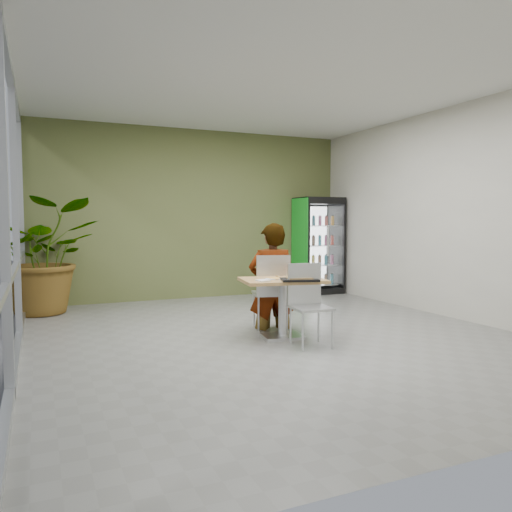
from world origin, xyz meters
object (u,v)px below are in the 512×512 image
object	(u,v)px
seated_woman	(272,287)
soda_cup	(300,271)
chair_far	(272,286)
chair_near	(308,297)
cafeteria_tray	(300,280)
potted_plant	(45,256)
dining_table	(282,296)
beverage_fridge	(318,245)

from	to	relation	value
seated_woman	soda_cup	bearing A→B (deg)	124.83
chair_far	chair_near	world-z (taller)	chair_far
soda_cup	cafeteria_tray	size ratio (longest dim) A/B	0.38
cafeteria_tray	potted_plant	world-z (taller)	potted_plant
seated_woman	cafeteria_tray	distance (m)	0.81
dining_table	chair_far	xyz separation A→B (m)	(0.07, 0.46, 0.06)
dining_table	potted_plant	world-z (taller)	potted_plant
soda_cup	dining_table	bearing A→B (deg)	-169.00
dining_table	seated_woman	distance (m)	0.52
seated_woman	potted_plant	distance (m)	3.78
dining_table	seated_woman	world-z (taller)	seated_woman
cafeteria_tray	chair_far	bearing A→B (deg)	91.90
dining_table	cafeteria_tray	bearing A→B (deg)	-70.58
chair_far	seated_woman	distance (m)	0.07
chair_far	soda_cup	distance (m)	0.51
soda_cup	beverage_fridge	distance (m)	3.89
soda_cup	seated_woman	bearing A→B (deg)	110.44
seated_woman	chair_far	bearing A→B (deg)	78.08
chair_near	cafeteria_tray	world-z (taller)	chair_near
cafeteria_tray	potted_plant	bearing A→B (deg)	130.31
dining_table	cafeteria_tray	world-z (taller)	cafeteria_tray
potted_plant	dining_table	bearing A→B (deg)	-48.26
beverage_fridge	potted_plant	world-z (taller)	beverage_fridge
chair_far	beverage_fridge	xyz separation A→B (m)	(2.39, 2.81, 0.38)
soda_cup	cafeteria_tray	bearing A→B (deg)	-118.49
dining_table	beverage_fridge	size ratio (longest dim) A/B	0.57
dining_table	soda_cup	world-z (taller)	soda_cup
chair_far	potted_plant	xyz separation A→B (m)	(-2.78, 2.57, 0.32)
chair_near	cafeteria_tray	distance (m)	0.25
potted_plant	soda_cup	bearing A→B (deg)	-45.04
beverage_fridge	soda_cup	bearing A→B (deg)	-124.22
potted_plant	chair_far	bearing A→B (deg)	-42.81
soda_cup	beverage_fridge	size ratio (longest dim) A/B	0.09
seated_woman	soda_cup	size ratio (longest dim) A/B	10.28
chair_near	beverage_fridge	bearing A→B (deg)	63.24
seated_woman	soda_cup	distance (m)	0.56
chair_far	cafeteria_tray	bearing A→B (deg)	106.29
dining_table	potted_plant	bearing A→B (deg)	131.74
dining_table	chair_far	size ratio (longest dim) A/B	1.09
dining_table	soda_cup	size ratio (longest dim) A/B	6.53
potted_plant	beverage_fridge	bearing A→B (deg)	2.59
beverage_fridge	potted_plant	xyz separation A→B (m)	(-5.16, -0.23, -0.05)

